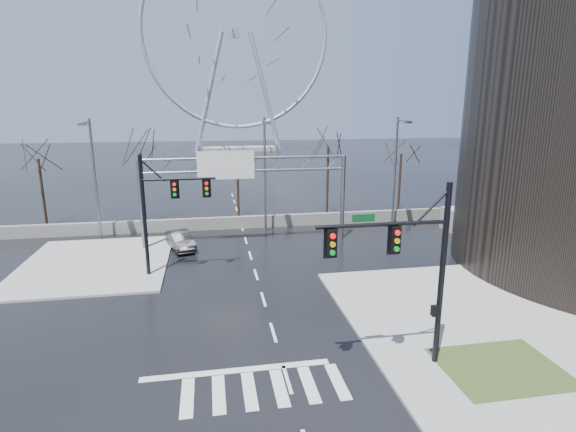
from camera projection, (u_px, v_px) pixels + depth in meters
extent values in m
plane|color=black|center=(273.00, 332.00, 22.24)|extent=(260.00, 260.00, 0.00)
cube|color=gray|center=(440.00, 300.00, 25.84)|extent=(12.00, 10.00, 0.15)
cube|color=gray|center=(96.00, 263.00, 31.83)|extent=(10.00, 12.00, 0.15)
cube|color=#2A411B|center=(501.00, 368.00, 18.96)|extent=(5.00, 4.00, 0.02)
cube|color=slate|center=(242.00, 222.00, 41.24)|extent=(52.00, 0.50, 1.10)
cylinder|color=black|center=(442.00, 278.00, 18.58)|extent=(0.24, 0.24, 8.00)
cylinder|color=black|center=(383.00, 225.00, 17.55)|extent=(5.40, 0.16, 0.16)
cube|color=black|center=(395.00, 240.00, 17.63)|extent=(0.35, 0.28, 1.05)
cube|color=black|center=(332.00, 243.00, 17.19)|extent=(0.35, 0.28, 1.05)
cylinder|color=black|center=(144.00, 217.00, 28.71)|extent=(0.24, 0.24, 8.00)
cylinder|color=black|center=(179.00, 179.00, 28.53)|extent=(4.60, 0.16, 0.16)
cube|color=black|center=(175.00, 189.00, 28.48)|extent=(0.35, 0.28, 1.05)
cube|color=black|center=(207.00, 188.00, 28.82)|extent=(0.35, 0.28, 1.05)
cylinder|color=slate|center=(142.00, 206.00, 34.39)|extent=(0.36, 0.36, 7.00)
cylinder|color=slate|center=(342.00, 198.00, 37.12)|extent=(0.36, 0.36, 7.00)
cylinder|color=slate|center=(245.00, 158.00, 34.93)|extent=(16.00, 0.20, 0.20)
cylinder|color=slate|center=(245.00, 171.00, 35.16)|extent=(16.00, 0.20, 0.20)
cube|color=#08421A|center=(226.00, 165.00, 34.65)|extent=(4.20, 0.10, 2.00)
cube|color=silver|center=(226.00, 165.00, 34.59)|extent=(4.40, 0.02, 2.20)
cylinder|color=slate|center=(95.00, 181.00, 36.70)|extent=(0.20, 0.20, 10.00)
cylinder|color=slate|center=(86.00, 122.00, 34.54)|extent=(0.12, 2.20, 0.12)
cube|color=slate|center=(82.00, 124.00, 33.60)|extent=(0.50, 0.70, 0.18)
cylinder|color=slate|center=(265.00, 176.00, 39.09)|extent=(0.20, 0.20, 10.00)
cylinder|color=slate|center=(266.00, 121.00, 36.92)|extent=(0.12, 2.20, 0.12)
cube|color=slate|center=(268.00, 123.00, 35.99)|extent=(0.50, 0.70, 0.18)
cylinder|color=slate|center=(395.00, 173.00, 41.13)|extent=(0.20, 0.20, 10.00)
cylinder|color=slate|center=(403.00, 121.00, 38.97)|extent=(0.12, 2.20, 0.12)
cube|color=slate|center=(408.00, 122.00, 38.03)|extent=(0.50, 0.70, 0.18)
cylinder|color=black|center=(43.00, 193.00, 41.38)|extent=(0.24, 0.24, 6.30)
cylinder|color=black|center=(143.00, 188.00, 42.38)|extent=(0.24, 0.24, 6.75)
cylinder|color=black|center=(238.00, 188.00, 44.98)|extent=(0.24, 0.24, 5.85)
cylinder|color=black|center=(328.00, 181.00, 45.42)|extent=(0.24, 0.24, 7.02)
cylinder|color=black|center=(400.00, 183.00, 47.37)|extent=(0.24, 0.24, 6.12)
cube|color=gray|center=(239.00, 149.00, 113.83)|extent=(18.00, 6.00, 1.00)
torus|color=#B2B2B7|center=(236.00, 33.00, 107.30)|extent=(45.00, 1.00, 45.00)
cylinder|color=#B2B2B7|center=(236.00, 33.00, 107.30)|extent=(2.40, 1.50, 2.40)
cylinder|color=#B2B2B7|center=(209.00, 93.00, 109.43)|extent=(8.28, 1.20, 28.82)
cylinder|color=#B2B2B7|center=(266.00, 94.00, 111.82)|extent=(8.28, 1.20, 28.82)
imported|color=black|center=(180.00, 240.00, 35.15)|extent=(2.65, 4.46, 1.39)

